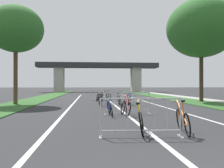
% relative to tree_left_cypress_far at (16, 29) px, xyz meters
% --- Properties ---
extents(grass_verge_left, '(2.76, 57.76, 0.05)m').
position_rel_tree_left_cypress_far_xyz_m(grass_verge_left, '(0.24, 7.97, -5.37)').
color(grass_verge_left, '#2D5B26').
rests_on(grass_verge_left, ground).
extents(grass_verge_right, '(2.76, 57.76, 0.05)m').
position_rel_tree_left_cypress_far_xyz_m(grass_verge_right, '(13.78, 7.97, -5.37)').
color(grass_verge_right, '#2D5B26').
rests_on(grass_verge_right, ground).
extents(sidewalk_path_right, '(1.62, 57.76, 0.08)m').
position_rel_tree_left_cypress_far_xyz_m(sidewalk_path_right, '(15.96, 7.97, -5.36)').
color(sidewalk_path_right, '#9E9B93').
rests_on(sidewalk_path_right, ground).
extents(lane_stripe_center, '(0.14, 33.41, 0.01)m').
position_rel_tree_left_cypress_far_xyz_m(lane_stripe_center, '(7.01, 1.05, -5.39)').
color(lane_stripe_center, silver).
rests_on(lane_stripe_center, ground).
extents(lane_stripe_right_lane, '(0.14, 33.41, 0.01)m').
position_rel_tree_left_cypress_far_xyz_m(lane_stripe_right_lane, '(9.97, 1.05, -5.39)').
color(lane_stripe_right_lane, silver).
rests_on(lane_stripe_right_lane, ground).
extents(lane_stripe_left_lane, '(0.14, 33.41, 0.01)m').
position_rel_tree_left_cypress_far_xyz_m(lane_stripe_left_lane, '(4.04, 1.05, -5.39)').
color(lane_stripe_left_lane, silver).
rests_on(lane_stripe_left_lane, ground).
extents(overpass_bridge, '(24.53, 3.49, 5.93)m').
position_rel_tree_left_cypress_far_xyz_m(overpass_bridge, '(7.01, 32.08, -1.00)').
color(overpass_bridge, '#2D2D30').
rests_on(overpass_bridge, ground).
extents(tree_left_cypress_far, '(3.95, 3.95, 7.10)m').
position_rel_tree_left_cypress_far_xyz_m(tree_left_cypress_far, '(0.00, 0.00, 0.00)').
color(tree_left_cypress_far, '#4C3823').
rests_on(tree_left_cypress_far, ground).
extents(tree_right_pine_near, '(5.67, 5.67, 8.49)m').
position_rel_tree_left_cypress_far_xyz_m(tree_right_pine_near, '(14.44, 1.35, 0.67)').
color(tree_right_pine_near, '#3D2D1E').
rests_on(tree_right_pine_near, ground).
extents(crowd_barrier_nearest, '(2.22, 0.55, 1.05)m').
position_rel_tree_left_cypress_far_xyz_m(crowd_barrier_nearest, '(6.62, -11.63, -4.88)').
color(crowd_barrier_nearest, '#ADADB2').
rests_on(crowd_barrier_nearest, ground).
extents(crowd_barrier_second, '(2.22, 0.56, 1.05)m').
position_rel_tree_left_cypress_far_xyz_m(crowd_barrier_second, '(7.07, -6.49, -4.88)').
color(crowd_barrier_second, '#ADADB2').
rests_on(crowd_barrier_second, ground).
extents(crowd_barrier_third, '(2.22, 0.54, 1.05)m').
position_rel_tree_left_cypress_far_xyz_m(crowd_barrier_third, '(6.93, -1.34, -4.88)').
color(crowd_barrier_third, '#ADADB2').
rests_on(crowd_barrier_third, ground).
extents(crowd_barrier_fourth, '(2.21, 0.52, 1.05)m').
position_rel_tree_left_cypress_far_xyz_m(crowd_barrier_fourth, '(6.55, 3.80, -4.88)').
color(crowd_barrier_fourth, '#ADADB2').
rests_on(crowd_barrier_fourth, ground).
extents(bicycle_blue_0, '(0.45, 1.61, 0.85)m').
position_rel_tree_left_cypress_far_xyz_m(bicycle_blue_0, '(6.17, -7.06, -5.05)').
color(bicycle_blue_0, black).
rests_on(bicycle_blue_0, ground).
extents(bicycle_orange_1, '(0.50, 1.59, 0.93)m').
position_rel_tree_left_cypress_far_xyz_m(bicycle_orange_1, '(6.27, 4.33, -5.05)').
color(bicycle_orange_1, black).
rests_on(bicycle_orange_1, ground).
extents(bicycle_yellow_2, '(0.53, 1.70, 0.97)m').
position_rel_tree_left_cypress_far_xyz_m(bicycle_yellow_2, '(6.74, -11.11, -5.02)').
color(bicycle_yellow_2, black).
rests_on(bicycle_yellow_2, ground).
extents(bicycle_silver_3, '(0.54, 1.72, 0.94)m').
position_rel_tree_left_cypress_far_xyz_m(bicycle_silver_3, '(6.54, 3.32, -5.02)').
color(bicycle_silver_3, black).
rests_on(bicycle_silver_3, ground).
extents(bicycle_red_4, '(0.54, 1.66, 1.00)m').
position_rel_tree_left_cypress_far_xyz_m(bicycle_red_4, '(6.90, -7.06, -5.03)').
color(bicycle_red_4, black).
rests_on(bicycle_red_4, ground).
extents(bicycle_purple_5, '(0.53, 1.74, 0.95)m').
position_rel_tree_left_cypress_far_xyz_m(bicycle_purple_5, '(5.92, -0.90, -5.02)').
color(bicycle_purple_5, black).
rests_on(bicycle_purple_5, ground).
extents(bicycle_white_6, '(0.44, 1.69, 0.92)m').
position_rel_tree_left_cypress_far_xyz_m(bicycle_white_6, '(7.25, -1.77, -5.02)').
color(bicycle_white_6, black).
rests_on(bicycle_white_6, ground).
extents(bicycle_green_7, '(0.72, 1.74, 0.96)m').
position_rel_tree_left_cypress_far_xyz_m(bicycle_green_7, '(6.94, 4.27, -5.02)').
color(bicycle_green_7, black).
rests_on(bicycle_green_7, ground).
extents(bicycle_black_8, '(0.59, 1.59, 0.91)m').
position_rel_tree_left_cypress_far_xyz_m(bicycle_black_8, '(6.04, -1.90, -5.04)').
color(bicycle_black_8, black).
rests_on(bicycle_black_8, ground).
extents(bicycle_teal_9, '(0.59, 1.59, 0.91)m').
position_rel_tree_left_cypress_far_xyz_m(bicycle_teal_9, '(5.99, 3.27, -5.05)').
color(bicycle_teal_9, black).
rests_on(bicycle_teal_9, ground).
extents(bicycle_blue_10, '(0.55, 1.65, 0.99)m').
position_rel_tree_left_cypress_far_xyz_m(bicycle_blue_10, '(7.98, -0.77, -5.02)').
color(bicycle_blue_10, black).
rests_on(bicycle_blue_10, ground).
extents(bicycle_orange_11, '(0.54, 1.73, 0.98)m').
position_rel_tree_left_cypress_far_xyz_m(bicycle_orange_11, '(7.93, -11.22, -5.02)').
color(bicycle_orange_11, black).
rests_on(bicycle_orange_11, ground).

